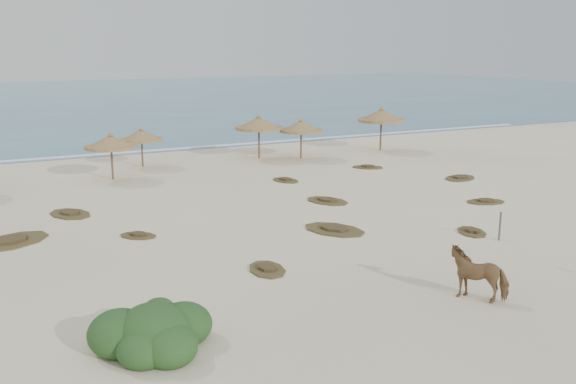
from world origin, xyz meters
TOP-DOWN VIEW (x-y plane):
  - ground at (0.00, 0.00)m, footprint 160.00×160.00m
  - ocean at (0.00, 75.00)m, footprint 200.00×100.00m
  - foam_line at (0.00, 26.00)m, footprint 70.00×0.60m
  - palapa_2 at (-1.28, 20.24)m, footprint 3.16×3.16m
  - palapa_3 at (-3.74, 17.15)m, footprint 3.18×3.18m
  - palapa_4 at (6.31, 19.71)m, footprint 3.69×3.69m
  - palapa_5 at (8.81, 18.53)m, footprint 3.33×3.33m
  - palapa_6 at (15.35, 18.84)m, footprint 3.61×3.61m
  - horse at (2.23, -4.98)m, footprint 1.72×1.89m
  - fence_post_far at (6.98, -1.04)m, footprint 0.10×0.10m
  - bush at (-7.20, -3.99)m, footprint 3.08×2.71m
  - scrub_1 at (-9.67, 7.11)m, footprint 3.63×3.25m
  - scrub_2 at (-5.20, 5.67)m, footprint 1.74×1.74m
  - scrub_3 at (4.26, 7.30)m, footprint 2.16×2.61m
  - scrub_4 at (10.88, 3.77)m, footprint 2.12×1.69m
  - scrub_5 at (13.60, 8.62)m, footprint 2.64×2.26m
  - scrub_6 at (-7.05, 10.30)m, footprint 2.20×2.69m
  - scrub_7 at (4.63, 12.48)m, footprint 1.49×1.97m
  - scrub_9 at (2.05, 2.95)m, footprint 2.73×3.18m
  - scrub_10 at (10.82, 13.67)m, footprint 2.23×2.14m
  - scrub_11 at (-2.34, -0.08)m, footprint 1.43×1.95m
  - scrub_12 at (6.76, 0.21)m, footprint 1.61×1.90m

SIDE VIEW (x-z plane):
  - ground at x=0.00m, z-range 0.00..0.00m
  - ocean at x=0.00m, z-range 0.00..0.01m
  - foam_line at x=0.00m, z-range 0.00..0.01m
  - scrub_1 at x=-9.67m, z-range -0.03..0.13m
  - scrub_4 at x=10.88m, z-range -0.03..0.13m
  - scrub_6 at x=-7.05m, z-range -0.03..0.13m
  - scrub_10 at x=10.82m, z-range -0.03..0.13m
  - scrub_5 at x=13.60m, z-range -0.03..0.13m
  - scrub_9 at x=2.05m, z-range -0.03..0.13m
  - scrub_12 at x=6.76m, z-range -0.03..0.13m
  - scrub_2 at x=-5.20m, z-range -0.03..0.13m
  - scrub_3 at x=4.26m, z-range -0.03..0.13m
  - scrub_7 at x=4.63m, z-range -0.03..0.13m
  - scrub_11 at x=-2.34m, z-range -0.03..0.13m
  - bush at x=-7.20m, z-range -0.24..1.14m
  - fence_post_far at x=6.98m, z-range 0.00..1.12m
  - horse at x=2.23m, z-range 0.00..1.49m
  - palapa_2 at x=-1.28m, z-range 0.68..3.13m
  - palapa_3 at x=-3.74m, z-range 0.74..3.40m
  - palapa_5 at x=8.81m, z-range 0.74..3.40m
  - palapa_4 at x=6.31m, z-range 0.81..3.74m
  - palapa_6 at x=15.35m, z-range 0.86..3.99m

